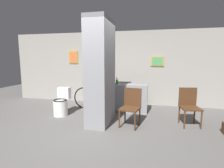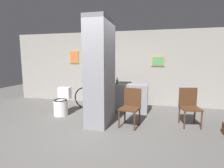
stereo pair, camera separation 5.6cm
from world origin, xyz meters
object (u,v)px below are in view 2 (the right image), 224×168
(chair_by_doorway, at_px, (189,105))
(bicycle, at_px, (99,98))
(toilet, at_px, (62,104))
(bottle_tall, at_px, (113,81))
(chair_near_pillar, at_px, (131,105))

(chair_by_doorway, distance_m, bicycle, 2.70)
(toilet, xyz_separation_m, bottle_tall, (1.39, 0.71, 0.64))
(chair_near_pillar, bearing_deg, bottle_tall, 134.25)
(bicycle, height_order, bottle_tall, bottle_tall)
(chair_near_pillar, distance_m, bicycle, 1.67)
(bottle_tall, bearing_deg, chair_by_doorway, -18.91)
(toilet, xyz_separation_m, chair_by_doorway, (3.47, -0.01, 0.18))
(chair_near_pillar, xyz_separation_m, bicycle, (-1.19, 1.16, -0.14))
(bicycle, distance_m, bottle_tall, 0.78)
(chair_near_pillar, height_order, chair_by_doorway, same)
(toilet, bearing_deg, chair_near_pillar, -10.26)
(chair_by_doorway, bearing_deg, chair_near_pillar, -175.43)
(bottle_tall, bearing_deg, toilet, -153.12)
(toilet, height_order, bicycle, toilet)
(toilet, bearing_deg, bottle_tall, 26.88)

